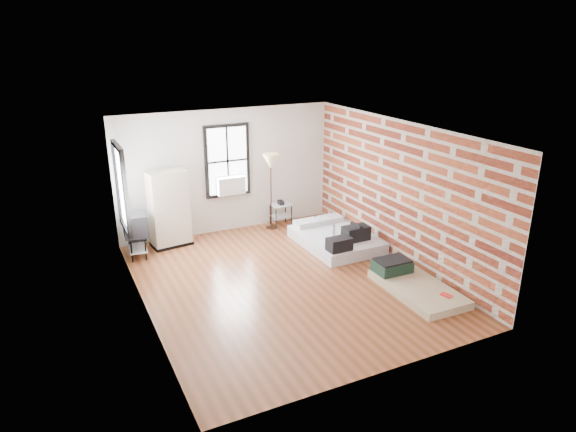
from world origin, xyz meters
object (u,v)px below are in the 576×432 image
wardrobe (169,209)px  side_table (281,209)px  mattress_bare (411,283)px  floor_lamp (271,165)px  mattress_main (336,238)px  tv_stand (135,226)px

wardrobe → side_table: wardrobe is taller
mattress_bare → wardrobe: bearing=132.3°
mattress_bare → floor_lamp: 4.26m
wardrobe → side_table: 2.68m
wardrobe → mattress_main: bearing=-33.9°
mattress_main → mattress_bare: (0.19, -2.31, -0.05)m
mattress_main → side_table: side_table is taller
mattress_bare → wardrobe: 5.20m
wardrobe → tv_stand: wardrobe is taller
mattress_bare → side_table: side_table is taller
side_table → tv_stand: (-3.41, -0.35, 0.24)m
tv_stand → side_table: bearing=9.7°
mattress_bare → tv_stand: bearing=140.3°
wardrobe → tv_stand: bearing=-167.5°
wardrobe → floor_lamp: size_ratio=0.93×
mattress_bare → floor_lamp: (-1.01, 3.89, 1.42)m
wardrobe → tv_stand: size_ratio=1.80×
side_table → floor_lamp: size_ratio=0.35×
mattress_bare → wardrobe: (-3.38, 3.89, 0.71)m
floor_lamp → side_table: bearing=14.0°
mattress_main → side_table: size_ratio=3.13×
mattress_bare → wardrobe: size_ratio=1.09×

